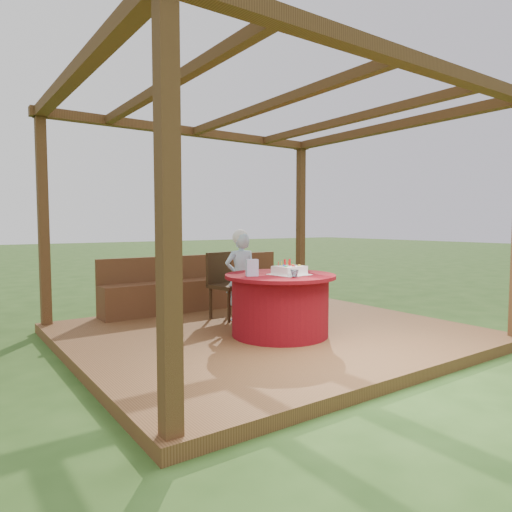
{
  "coord_description": "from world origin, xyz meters",
  "views": [
    {
      "loc": [
        -3.25,
        -4.37,
        1.4
      ],
      "look_at": [
        0.0,
        0.25,
        1.0
      ],
      "focal_mm": 32.0,
      "sensor_mm": 36.0,
      "label": 1
    }
  ],
  "objects_px": {
    "elderly_woman": "(240,274)",
    "gift_bag": "(252,268)",
    "table": "(280,304)",
    "bench": "(200,291)",
    "drinking_glass": "(294,273)",
    "birthday_cake": "(289,270)",
    "chair": "(225,281)"
  },
  "relations": [
    {
      "from": "elderly_woman",
      "to": "gift_bag",
      "type": "distance_m",
      "value": 1.01
    },
    {
      "from": "elderly_woman",
      "to": "gift_bag",
      "type": "bearing_deg",
      "value": -115.86
    },
    {
      "from": "elderly_woman",
      "to": "gift_bag",
      "type": "relative_size",
      "value": 6.52
    },
    {
      "from": "table",
      "to": "elderly_woman",
      "type": "distance_m",
      "value": 0.98
    },
    {
      "from": "bench",
      "to": "drinking_glass",
      "type": "bearing_deg",
      "value": -92.41
    },
    {
      "from": "bench",
      "to": "table",
      "type": "distance_m",
      "value": 2.01
    },
    {
      "from": "birthday_cake",
      "to": "gift_bag",
      "type": "bearing_deg",
      "value": 161.33
    },
    {
      "from": "bench",
      "to": "gift_bag",
      "type": "relative_size",
      "value": 16.21
    },
    {
      "from": "bench",
      "to": "birthday_cake",
      "type": "relative_size",
      "value": 7.22
    },
    {
      "from": "table",
      "to": "birthday_cake",
      "type": "distance_m",
      "value": 0.41
    },
    {
      "from": "birthday_cake",
      "to": "drinking_glass",
      "type": "xyz_separation_m",
      "value": [
        -0.11,
        -0.22,
        -0.01
      ]
    },
    {
      "from": "chair",
      "to": "birthday_cake",
      "type": "height_order",
      "value": "chair"
    },
    {
      "from": "chair",
      "to": "birthday_cake",
      "type": "relative_size",
      "value": 2.14
    },
    {
      "from": "bench",
      "to": "gift_bag",
      "type": "bearing_deg",
      "value": -101.64
    },
    {
      "from": "elderly_woman",
      "to": "gift_bag",
      "type": "height_order",
      "value": "elderly_woman"
    },
    {
      "from": "table",
      "to": "elderly_woman",
      "type": "bearing_deg",
      "value": 85.55
    },
    {
      "from": "chair",
      "to": "gift_bag",
      "type": "bearing_deg",
      "value": -107.01
    },
    {
      "from": "bench",
      "to": "drinking_glass",
      "type": "relative_size",
      "value": 33.66
    },
    {
      "from": "birthday_cake",
      "to": "bench",
      "type": "bearing_deg",
      "value": 90.36
    },
    {
      "from": "chair",
      "to": "drinking_glass",
      "type": "xyz_separation_m",
      "value": [
        -0.05,
        -1.51,
        0.25
      ]
    },
    {
      "from": "chair",
      "to": "gift_bag",
      "type": "distance_m",
      "value": 1.24
    },
    {
      "from": "bench",
      "to": "gift_bag",
      "type": "xyz_separation_m",
      "value": [
        -0.41,
        -1.97,
        0.53
      ]
    },
    {
      "from": "gift_bag",
      "to": "table",
      "type": "bearing_deg",
      "value": 14.08
    },
    {
      "from": "drinking_glass",
      "to": "bench",
      "type": "bearing_deg",
      "value": 87.59
    },
    {
      "from": "elderly_woman",
      "to": "chair",
      "type": "bearing_deg",
      "value": 108.2
    },
    {
      "from": "table",
      "to": "chair",
      "type": "bearing_deg",
      "value": 90.48
    },
    {
      "from": "table",
      "to": "birthday_cake",
      "type": "relative_size",
      "value": 3.04
    },
    {
      "from": "gift_bag",
      "to": "bench",
      "type": "bearing_deg",
      "value": 99.14
    },
    {
      "from": "bench",
      "to": "birthday_cake",
      "type": "distance_m",
      "value": 2.16
    },
    {
      "from": "elderly_woman",
      "to": "birthday_cake",
      "type": "height_order",
      "value": "elderly_woman"
    },
    {
      "from": "chair",
      "to": "elderly_woman",
      "type": "bearing_deg",
      "value": -71.8
    },
    {
      "from": "bench",
      "to": "drinking_glass",
      "type": "distance_m",
      "value": 2.38
    }
  ]
}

